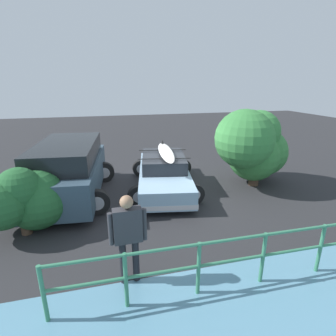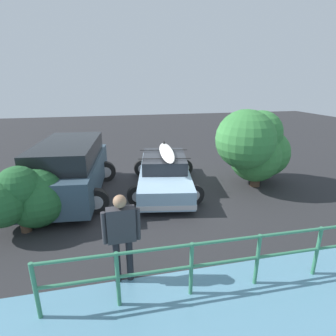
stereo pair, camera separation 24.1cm
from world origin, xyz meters
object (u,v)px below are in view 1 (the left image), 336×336
object	(u,v)px
bush_near_left	(254,146)
bush_near_right	(27,199)
person_bystander	(128,232)
sedan_car	(164,172)
suv_car	(69,170)

from	to	relation	value
bush_near_left	bush_near_right	world-z (taller)	bush_near_left
person_bystander	bush_near_right	bearing A→B (deg)	-47.11
sedan_car	bush_near_left	world-z (taller)	bush_near_left
sedan_car	bush_near_right	bearing A→B (deg)	25.92
person_bystander	sedan_car	bearing A→B (deg)	-111.17
bush_near_left	sedan_car	bearing A→B (deg)	-7.82
suv_car	bush_near_left	size ratio (longest dim) A/B	1.49
suv_car	person_bystander	xyz separation A→B (m)	(-1.42, 4.29, 0.12)
sedan_car	suv_car	size ratio (longest dim) A/B	0.98
suv_car	bush_near_right	world-z (taller)	suv_car
sedan_car	bush_near_left	distance (m)	3.32
sedan_car	person_bystander	xyz separation A→B (m)	(1.67, 4.32, 0.48)
suv_car	person_bystander	bearing A→B (deg)	108.32
suv_car	bush_near_left	distance (m)	6.30
sedan_car	suv_car	bearing A→B (deg)	0.51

